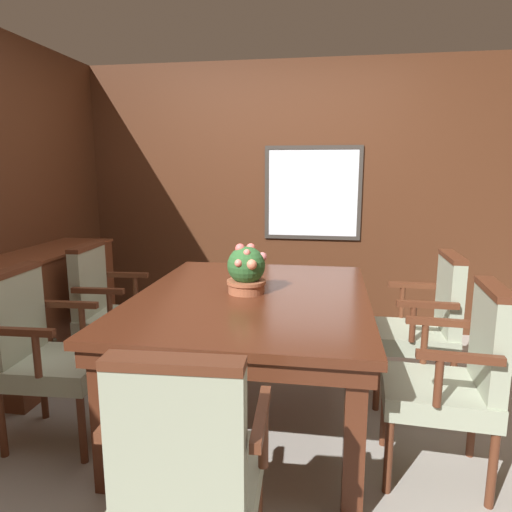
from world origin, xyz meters
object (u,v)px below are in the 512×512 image
(chair_left_far, at_px, (109,307))
(sideboard_cabinet, at_px, (48,312))
(potted_plant, at_px, (246,270))
(chair_right_near, at_px, (455,375))
(chair_head_near, at_px, (189,470))
(chair_left_near, at_px, (43,348))
(dining_table, at_px, (252,309))
(chair_right_far, at_px, (425,322))

(chair_left_far, xyz_separation_m, sideboard_cabinet, (-0.51, 0.05, -0.08))
(potted_plant, height_order, sideboard_cabinet, potted_plant)
(chair_right_near, relative_size, chair_head_near, 1.00)
(chair_left_far, distance_m, sideboard_cabinet, 0.51)
(chair_head_near, relative_size, chair_left_far, 1.00)
(chair_left_near, relative_size, chair_left_far, 1.00)
(dining_table, bearing_deg, chair_head_near, -89.65)
(chair_right_far, bearing_deg, sideboard_cabinet, -89.79)
(chair_right_near, bearing_deg, chair_head_near, -46.30)
(dining_table, relative_size, chair_right_near, 1.77)
(chair_right_far, bearing_deg, potted_plant, -71.44)
(chair_right_near, xyz_separation_m, sideboard_cabinet, (-2.65, 0.81, -0.08))
(chair_right_far, xyz_separation_m, chair_left_far, (-2.16, -0.02, 0.00))
(chair_right_near, bearing_deg, chair_right_far, -177.17)
(chair_right_near, height_order, chair_head_near, same)
(chair_right_near, relative_size, chair_right_far, 1.00)
(sideboard_cabinet, bearing_deg, chair_right_far, -0.70)
(chair_right_near, xyz_separation_m, chair_right_far, (0.01, 0.78, 0.00))
(sideboard_cabinet, bearing_deg, chair_head_near, -46.26)
(chair_left_far, height_order, sideboard_cabinet, chair_left_far)
(chair_right_far, relative_size, sideboard_cabinet, 0.76)
(chair_head_near, relative_size, potted_plant, 3.30)
(dining_table, relative_size, sideboard_cabinet, 1.33)
(chair_head_near, bearing_deg, potted_plant, -90.75)
(dining_table, relative_size, chair_right_far, 1.77)
(chair_left_near, xyz_separation_m, sideboard_cabinet, (-0.51, 0.82, -0.08))
(chair_head_near, height_order, chair_left_near, same)
(chair_right_near, xyz_separation_m, potted_plant, (-1.09, 0.43, 0.38))
(chair_left_far, bearing_deg, chair_head_near, -148.87)
(chair_head_near, xyz_separation_m, chair_left_near, (-1.10, 0.86, 0.00))
(chair_head_near, distance_m, chair_left_far, 1.97)
(chair_left_far, bearing_deg, dining_table, -111.07)
(chair_right_near, distance_m, chair_left_near, 2.14)
(chair_left_near, height_order, potted_plant, potted_plant)
(chair_right_far, height_order, chair_left_near, same)
(dining_table, distance_m, chair_right_far, 1.14)
(dining_table, xyz_separation_m, chair_right_near, (1.05, -0.40, -0.15))
(sideboard_cabinet, bearing_deg, chair_left_far, -5.46)
(chair_head_near, distance_m, chair_left_near, 1.40)
(dining_table, relative_size, chair_head_near, 1.77)
(chair_right_far, bearing_deg, chair_head_near, -31.69)
(dining_table, bearing_deg, chair_left_far, 161.85)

